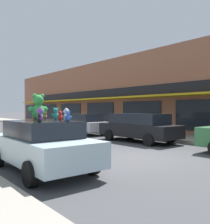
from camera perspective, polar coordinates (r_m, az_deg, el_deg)
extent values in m
plane|color=#424244|center=(9.34, 6.99, -10.36)|extent=(260.00, 260.00, 0.00)
cube|color=#9E6047|center=(25.63, 11.92, 3.72)|extent=(10.70, 41.62, 6.32)
cube|color=gold|center=(21.14, 1.52, 3.14)|extent=(1.60, 34.96, 0.12)
cube|color=black|center=(21.67, 3.01, 4.54)|extent=(0.08, 33.29, 0.70)
cube|color=black|center=(16.77, 21.47, -0.70)|extent=(0.06, 3.95, 2.00)
cube|color=black|center=(19.80, 8.15, -0.46)|extent=(0.06, 3.95, 2.00)
cube|color=black|center=(23.60, -1.27, -0.27)|extent=(0.06, 3.95, 2.00)
cube|color=black|center=(27.86, -7.94, -0.14)|extent=(0.06, 3.95, 2.00)
cube|color=black|center=(32.40, -12.80, -0.04)|extent=(0.06, 3.95, 2.00)
cube|color=black|center=(37.11, -16.45, 0.04)|extent=(0.06, 3.95, 2.00)
cube|color=#ADC6D1|center=(7.52, -14.11, -8.12)|extent=(1.87, 4.12, 0.67)
cube|color=black|center=(7.45, -14.12, -3.78)|extent=(1.61, 2.28, 0.47)
cylinder|color=black|center=(9.07, -12.37, -8.75)|extent=(0.21, 0.61, 0.61)
cylinder|color=black|center=(6.10, -16.72, -13.39)|extent=(0.21, 0.61, 0.61)
cylinder|color=black|center=(6.92, -2.91, -11.68)|extent=(0.21, 0.61, 0.61)
ellipsoid|color=green|center=(7.73, -14.99, -0.03)|extent=(0.42, 0.38, 0.49)
sphere|color=green|center=(7.73, -15.00, 2.67)|extent=(0.36, 0.36, 0.31)
sphere|color=green|center=(7.77, -14.20, 3.56)|extent=(0.15, 0.15, 0.13)
sphere|color=green|center=(7.71, -15.81, 3.58)|extent=(0.15, 0.15, 0.13)
sphere|color=#5ADA6D|center=(7.86, -15.26, 2.50)|extent=(0.14, 0.14, 0.12)
sphere|color=green|center=(7.81, -13.64, 0.61)|extent=(0.21, 0.21, 0.18)
sphere|color=green|center=(7.71, -16.47, 0.60)|extent=(0.21, 0.21, 0.18)
ellipsoid|color=orange|center=(8.08, -15.79, -1.08)|extent=(0.17, 0.19, 0.19)
sphere|color=orange|center=(8.08, -15.79, -0.07)|extent=(0.16, 0.16, 0.12)
sphere|color=orange|center=(8.12, -15.80, 0.27)|extent=(0.07, 0.07, 0.05)
sphere|color=orange|center=(8.03, -15.79, 0.27)|extent=(0.07, 0.07, 0.05)
sphere|color=#FFBA41|center=(8.08, -16.16, -0.12)|extent=(0.06, 0.06, 0.05)
sphere|color=orange|center=(8.16, -15.87, -0.82)|extent=(0.09, 0.09, 0.07)
sphere|color=orange|center=(8.00, -15.86, -0.85)|extent=(0.09, 0.09, 0.07)
ellipsoid|color=teal|center=(7.98, -11.20, -0.92)|extent=(0.23, 0.21, 0.24)
sphere|color=teal|center=(7.97, -11.21, 0.35)|extent=(0.20, 0.20, 0.15)
sphere|color=teal|center=(7.98, -10.82, 0.77)|extent=(0.08, 0.08, 0.06)
sphere|color=teal|center=(7.97, -11.60, 0.77)|extent=(0.08, 0.08, 0.06)
sphere|color=#47CDC6|center=(8.04, -11.26, 0.28)|extent=(0.07, 0.07, 0.06)
sphere|color=teal|center=(8.00, -10.53, -0.61)|extent=(0.11, 0.11, 0.09)
sphere|color=teal|center=(7.98, -11.90, -0.62)|extent=(0.11, 0.11, 0.09)
ellipsoid|color=black|center=(6.41, -14.77, -1.74)|extent=(0.13, 0.14, 0.14)
sphere|color=black|center=(6.40, -14.77, -0.80)|extent=(0.12, 0.12, 0.09)
sphere|color=black|center=(6.43, -14.77, -0.47)|extent=(0.05, 0.05, 0.04)
sphere|color=black|center=(6.37, -14.77, -0.48)|extent=(0.05, 0.05, 0.04)
sphere|color=#3A3A3D|center=(6.40, -15.12, -0.85)|extent=(0.05, 0.05, 0.03)
sphere|color=black|center=(6.46, -14.84, -1.50)|extent=(0.07, 0.07, 0.05)
sphere|color=black|center=(6.35, -14.84, -1.54)|extent=(0.07, 0.07, 0.05)
ellipsoid|color=white|center=(7.03, -8.83, -1.17)|extent=(0.23, 0.23, 0.23)
sphere|color=white|center=(7.02, -8.83, 0.21)|extent=(0.20, 0.20, 0.14)
sphere|color=white|center=(7.07, -8.78, 0.67)|extent=(0.09, 0.09, 0.06)
sphere|color=white|center=(6.97, -8.89, 0.67)|extent=(0.09, 0.09, 0.06)
sphere|color=white|center=(7.03, -9.33, 0.14)|extent=(0.08, 0.08, 0.06)
sphere|color=white|center=(7.12, -8.85, -0.82)|extent=(0.12, 0.12, 0.08)
sphere|color=white|center=(6.94, -9.03, -0.86)|extent=(0.12, 0.12, 0.08)
ellipsoid|color=olive|center=(8.44, -13.54, -1.07)|extent=(0.16, 0.15, 0.17)
sphere|color=olive|center=(8.43, -13.55, -0.22)|extent=(0.14, 0.14, 0.11)
sphere|color=olive|center=(8.46, -13.37, 0.07)|extent=(0.06, 0.06, 0.05)
sphere|color=olive|center=(8.40, -13.73, 0.07)|extent=(0.06, 0.06, 0.05)
sphere|color=tan|center=(8.46, -13.77, -0.26)|extent=(0.05, 0.05, 0.04)
sphere|color=olive|center=(8.49, -13.28, -0.86)|extent=(0.08, 0.08, 0.06)
sphere|color=olive|center=(8.39, -13.91, -0.88)|extent=(0.08, 0.08, 0.06)
ellipsoid|color=beige|center=(8.08, -14.98, -1.19)|extent=(0.15, 0.16, 0.16)
sphere|color=beige|center=(8.08, -14.98, -0.35)|extent=(0.13, 0.13, 0.10)
sphere|color=beige|center=(8.12, -14.98, -0.07)|extent=(0.06, 0.06, 0.04)
sphere|color=beige|center=(8.04, -14.99, -0.07)|extent=(0.06, 0.06, 0.04)
sphere|color=white|center=(8.08, -15.29, -0.40)|extent=(0.05, 0.05, 0.04)
sphere|color=beige|center=(8.15, -15.04, -0.98)|extent=(0.08, 0.08, 0.06)
sphere|color=beige|center=(8.02, -15.05, -1.00)|extent=(0.08, 0.08, 0.06)
ellipsoid|color=purple|center=(6.69, -14.62, -1.24)|extent=(0.21, 0.23, 0.24)
sphere|color=purple|center=(6.69, -14.62, 0.25)|extent=(0.20, 0.20, 0.15)
sphere|color=purple|center=(6.74, -14.64, 0.75)|extent=(0.08, 0.08, 0.06)
sphere|color=purple|center=(6.64, -14.61, 0.76)|extent=(0.08, 0.08, 0.06)
sphere|color=#BA67ED|center=(6.69, -15.17, 0.18)|extent=(0.07, 0.07, 0.06)
sphere|color=purple|center=(6.79, -14.76, -0.86)|extent=(0.11, 0.11, 0.09)
sphere|color=purple|center=(6.60, -14.71, -0.91)|extent=(0.11, 0.11, 0.09)
ellipsoid|color=blue|center=(6.77, -8.47, -1.42)|extent=(0.18, 0.19, 0.19)
sphere|color=blue|center=(6.77, -8.47, -0.26)|extent=(0.16, 0.16, 0.12)
sphere|color=blue|center=(6.75, -8.15, 0.12)|extent=(0.07, 0.07, 0.05)
sphere|color=blue|center=(6.79, -8.80, 0.13)|extent=(0.07, 0.07, 0.05)
sphere|color=#548DFF|center=(6.81, -8.29, -0.32)|extent=(0.06, 0.06, 0.04)
sphere|color=blue|center=(6.75, -7.86, -1.15)|extent=(0.09, 0.09, 0.07)
sphere|color=blue|center=(6.81, -9.00, -1.13)|extent=(0.09, 0.09, 0.07)
ellipsoid|color=red|center=(7.55, -10.19, -1.25)|extent=(0.16, 0.15, 0.18)
sphere|color=red|center=(7.54, -10.19, -0.26)|extent=(0.14, 0.14, 0.11)
sphere|color=red|center=(7.57, -9.99, 0.07)|extent=(0.06, 0.06, 0.05)
sphere|color=red|center=(7.51, -10.40, 0.07)|extent=(0.06, 0.06, 0.05)
sphere|color=#FF4741|center=(7.58, -10.45, -0.31)|extent=(0.05, 0.05, 0.04)
sphere|color=red|center=(7.60, -9.88, -1.00)|extent=(0.08, 0.08, 0.06)
sphere|color=red|center=(7.50, -10.62, -1.02)|extent=(0.08, 0.08, 0.06)
cube|color=black|center=(13.81, 7.65, -4.12)|extent=(1.78, 4.70, 0.66)
cube|color=black|center=(13.77, 7.66, -1.56)|extent=(1.57, 3.24, 0.57)
cylinder|color=black|center=(14.27, 0.93, -5.29)|extent=(0.20, 0.61, 0.61)
cylinder|color=black|center=(15.46, 5.86, -4.83)|extent=(0.20, 0.61, 0.61)
cylinder|color=black|center=(12.23, 9.92, -6.30)|extent=(0.20, 0.61, 0.61)
cylinder|color=black|center=(13.60, 14.71, -5.61)|extent=(0.20, 0.61, 0.61)
cube|color=#B7B7BC|center=(17.85, -5.11, -3.11)|extent=(1.70, 4.08, 0.62)
cube|color=black|center=(17.82, -5.11, -1.27)|extent=(1.49, 2.86, 0.53)
cylinder|color=black|center=(18.49, -9.47, -3.94)|extent=(0.20, 0.61, 0.61)
cylinder|color=black|center=(19.38, -5.21, -3.72)|extent=(0.20, 0.61, 0.61)
cylinder|color=black|center=(16.37, -4.98, -4.53)|extent=(0.20, 0.61, 0.61)
cylinder|color=black|center=(17.37, -0.46, -4.23)|extent=(0.20, 0.61, 0.61)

